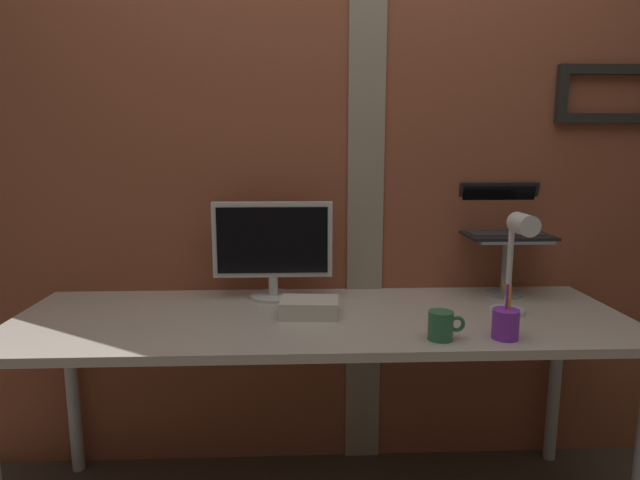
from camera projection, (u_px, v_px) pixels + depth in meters
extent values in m
cube|color=brown|center=(335.00, 164.00, 2.18)|extent=(3.30, 0.12, 2.53)
cube|color=gray|center=(366.00, 165.00, 2.12)|extent=(0.14, 0.01, 2.53)
cube|color=black|center=(609.00, 69.00, 2.08)|extent=(0.40, 0.03, 0.04)
cube|color=black|center=(605.00, 118.00, 2.11)|extent=(0.40, 0.03, 0.04)
cube|color=black|center=(562.00, 94.00, 2.09)|extent=(0.04, 0.03, 0.15)
cube|color=beige|center=(321.00, 319.00, 1.86)|extent=(2.13, 0.70, 0.03)
cylinder|color=#B2B2B7|center=(72.00, 388.00, 2.17)|extent=(0.05, 0.05, 0.72)
cylinder|color=#B2B2B7|center=(555.00, 380.00, 2.25)|extent=(0.05, 0.05, 0.72)
cylinder|color=silver|center=(273.00, 296.00, 2.08)|extent=(0.18, 0.18, 0.01)
cylinder|color=silver|center=(273.00, 285.00, 2.07)|extent=(0.04, 0.04, 0.07)
cube|color=silver|center=(273.00, 239.00, 2.04)|extent=(0.46, 0.04, 0.29)
cube|color=black|center=(272.00, 240.00, 2.02)|extent=(0.42, 0.00, 0.25)
cylinder|color=gray|center=(504.00, 293.00, 2.11)|extent=(0.14, 0.14, 0.01)
cylinder|color=gray|center=(506.00, 266.00, 2.09)|extent=(0.03, 0.03, 0.21)
cube|color=gray|center=(508.00, 238.00, 2.08)|extent=(0.28, 0.22, 0.01)
cube|color=black|center=(508.00, 236.00, 2.07)|extent=(0.33, 0.21, 0.01)
cube|color=#2D2D30|center=(506.00, 233.00, 2.09)|extent=(0.29, 0.12, 0.00)
cube|color=black|center=(496.00, 205.00, 2.19)|extent=(0.33, 0.07, 0.19)
cube|color=black|center=(497.00, 206.00, 2.18)|extent=(0.30, 0.05, 0.16)
cylinder|color=white|center=(507.00, 311.00, 1.88)|extent=(0.12, 0.12, 0.02)
cylinder|color=white|center=(510.00, 262.00, 1.85)|extent=(0.02, 0.02, 0.33)
cylinder|color=white|center=(523.00, 224.00, 1.74)|extent=(0.07, 0.11, 0.07)
cylinder|color=purple|center=(505.00, 324.00, 1.63)|extent=(0.08, 0.08, 0.09)
cylinder|color=purple|center=(506.00, 310.00, 1.62)|extent=(0.02, 0.04, 0.16)
cylinder|color=orange|center=(509.00, 311.00, 1.62)|extent=(0.02, 0.02, 0.16)
cylinder|color=orange|center=(508.00, 308.00, 1.63)|extent=(0.04, 0.03, 0.17)
cylinder|color=#33724C|center=(441.00, 325.00, 1.62)|extent=(0.08, 0.08, 0.09)
torus|color=#33724C|center=(457.00, 324.00, 1.62)|extent=(0.05, 0.01, 0.05)
cube|color=silver|center=(309.00, 307.00, 1.85)|extent=(0.21, 0.16, 0.06)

